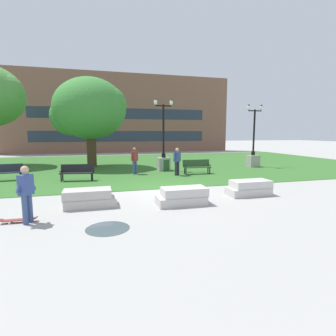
{
  "coord_description": "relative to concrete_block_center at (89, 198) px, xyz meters",
  "views": [
    {
      "loc": [
        -2.85,
        -11.8,
        2.65
      ],
      "look_at": [
        -0.01,
        -1.4,
        1.2
      ],
      "focal_mm": 28.0,
      "sensor_mm": 36.0,
      "label": 1
    }
  ],
  "objects": [
    {
      "name": "trash_bin",
      "position": [
        4.92,
        7.85,
        0.2
      ],
      "size": [
        0.49,
        0.49,
        0.96
      ],
      "color": "#234C28",
      "rests_on": "grass_lawn"
    },
    {
      "name": "park_bench_far_left",
      "position": [
        -4.67,
        6.62,
        0.23
      ],
      "size": [
        1.84,
        0.68,
        0.9
      ],
      "color": "#1E232D",
      "rests_on": "grass_lawn"
    },
    {
      "name": "park_bench_near_right",
      "position": [
        -0.77,
        5.5,
        0.23
      ],
      "size": [
        1.86,
        0.78,
        0.9
      ],
      "color": "black",
      "rests_on": "grass_lawn"
    },
    {
      "name": "park_bench_near_left",
      "position": [
        6.53,
        6.09,
        0.23
      ],
      "size": [
        1.82,
        0.61,
        0.9
      ],
      "color": "#284723",
      "rests_on": "grass_lawn"
    },
    {
      "name": "concrete_block_center",
      "position": [
        0.0,
        0.0,
        0.0
      ],
      "size": [
        1.83,
        0.9,
        0.64
      ],
      "color": "#B2ADA3",
      "rests_on": "ground"
    },
    {
      "name": "lamp_post_right",
      "position": [
        4.83,
        8.11,
        0.72
      ],
      "size": [
        1.32,
        0.8,
        4.96
      ],
      "color": "gray",
      "rests_on": "grass_lawn"
    },
    {
      "name": "lamp_post_center",
      "position": [
        12.1,
        8.3,
        0.7
      ],
      "size": [
        1.32,
        0.8,
        4.8
      ],
      "color": "gray",
      "rests_on": "grass_lawn"
    },
    {
      "name": "concrete_block_right",
      "position": [
        6.57,
        0.05,
        0.0
      ],
      "size": [
        1.83,
        0.9,
        0.64
      ],
      "color": "#BCB7B2",
      "rests_on": "ground"
    },
    {
      "name": "person_bystander_far_lawn",
      "position": [
        2.63,
        6.98,
        0.68
      ],
      "size": [
        0.55,
        0.48,
        1.71
      ],
      "color": "#384C7A",
      "rests_on": "grass_lawn"
    },
    {
      "name": "skateboard",
      "position": [
        -1.99,
        -1.22,
        -0.22
      ],
      "size": [
        1.02,
        0.26,
        0.14
      ],
      "color": "maroon",
      "rests_on": "ground"
    },
    {
      "name": "building_facade_distant",
      "position": [
        3.68,
        26.67,
        4.95
      ],
      "size": [
        30.72,
        1.03,
        10.52
      ],
      "color": "brown",
      "rests_on": "ground"
    },
    {
      "name": "tree_near_right",
      "position": [
        -0.14,
        11.35,
        4.09
      ],
      "size": [
        5.67,
        5.4,
        6.75
      ],
      "color": "#42301E",
      "rests_on": "grass_lawn"
    },
    {
      "name": "person_skateboarder",
      "position": [
        -1.7,
        -1.37,
        0.66
      ],
      "size": [
        0.49,
        0.56,
        1.71
      ],
      "color": "#384C7A",
      "rests_on": "ground"
    },
    {
      "name": "person_bystander_near_lawn",
      "position": [
        5.11,
        5.79,
        0.68
      ],
      "size": [
        0.66,
        0.5,
        1.71
      ],
      "color": "#28282D",
      "rests_on": "grass_lawn"
    },
    {
      "name": "ground_plane",
      "position": [
        3.17,
        2.17,
        -0.31
      ],
      "size": [
        140.0,
        140.0,
        0.0
      ],
      "primitive_type": "plane",
      "color": "#A3A09B"
    },
    {
      "name": "concrete_block_left",
      "position": [
        3.34,
        -0.6,
        0.0
      ],
      "size": [
        1.85,
        0.9,
        0.64
      ],
      "color": "#BCB7B2",
      "rests_on": "ground"
    },
    {
      "name": "grass_lawn",
      "position": [
        3.17,
        12.17,
        -0.3
      ],
      "size": [
        40.0,
        20.0,
        0.02
      ],
      "primitive_type": "cube",
      "color": "#336628",
      "rests_on": "ground"
    },
    {
      "name": "puddle",
      "position": [
        0.54,
        -2.42,
        -0.3
      ],
      "size": [
        1.23,
        1.23,
        0.01
      ],
      "primitive_type": "cylinder",
      "color": "#47515B",
      "rests_on": "ground"
    }
  ]
}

